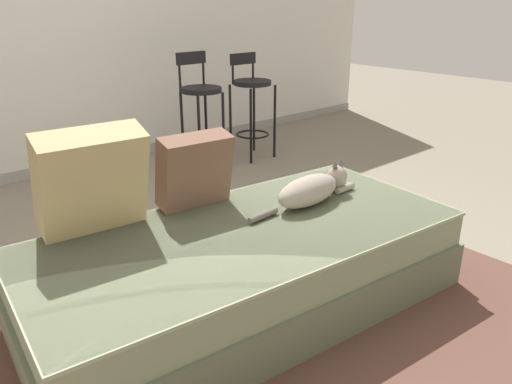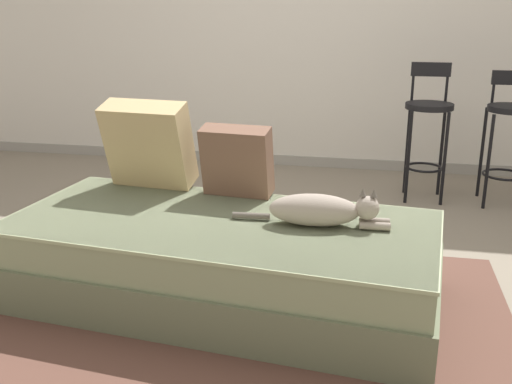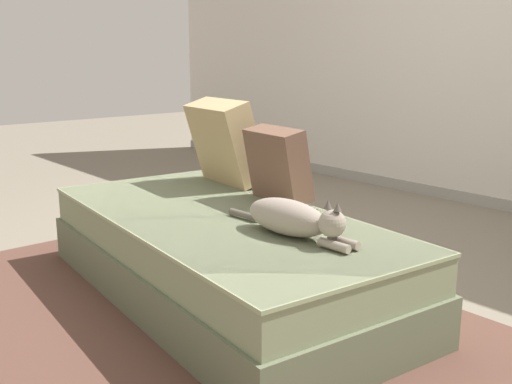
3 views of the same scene
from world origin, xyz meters
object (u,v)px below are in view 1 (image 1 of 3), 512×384
Objects in this scene: throw_pillow_middle at (194,171)px; bar_stool_by_doorway at (251,97)px; bar_stool_near_window at (201,102)px; couch at (246,268)px; throw_pillow_corner at (91,181)px; cat at (312,189)px.

bar_stool_by_doorway is at bearing 41.63° from throw_pillow_middle.
bar_stool_near_window is at bearing 53.54° from throw_pillow_middle.
throw_pillow_corner is (-0.52, 0.44, 0.45)m from couch.
throw_pillow_corner is 2.57m from bar_stool_by_doorway.
throw_pillow_corner reaches higher than throw_pillow_middle.
throw_pillow_middle is (-0.01, 0.39, 0.39)m from couch.
couch is at bearing -131.49° from bar_stool_by_doorway.
cat is (0.48, -0.36, -0.12)m from throw_pillow_middle.
bar_stool_by_doorway reaches higher than throw_pillow_corner.
bar_stool_by_doorway is at bearing 33.12° from throw_pillow_corner.
couch is 2.89× the size of cat.
throw_pillow_middle is 0.39× the size of bar_stool_near_window.
bar_stool_by_doorway is (2.15, 1.41, -0.10)m from throw_pillow_corner.
bar_stool_by_doorway is at bearing 57.49° from cat.
throw_pillow_corner is at bearing 157.22° from cat.
bar_stool_near_window is (1.59, 1.41, -0.07)m from throw_pillow_corner.
cat is (0.47, 0.02, 0.28)m from couch.
throw_pillow_middle reaches higher than cat.
couch is at bearing -177.07° from cat.
bar_stool_by_doorway is (0.56, -0.00, -0.03)m from bar_stool_near_window.
cat is 0.79× the size of bar_stool_by_doorway.
cat is at bearing 2.93° from couch.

